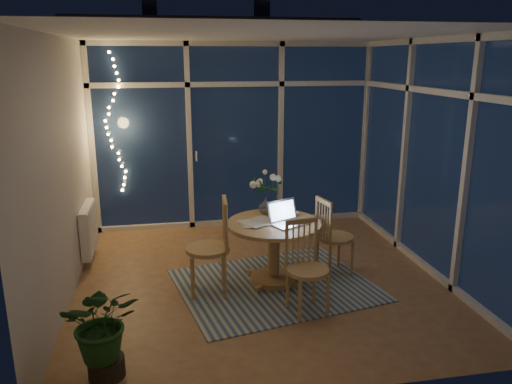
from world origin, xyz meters
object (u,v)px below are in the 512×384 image
(laptop, at_px, (289,213))
(chair_right, at_px, (335,235))
(potted_plant, at_px, (103,332))
(flower_vase, at_px, (266,204))
(chair_left, at_px, (208,247))
(chair_front, at_px, (308,268))
(dining_table, at_px, (274,252))

(laptop, bearing_deg, chair_right, -5.30)
(chair_right, distance_m, potted_plant, 2.80)
(chair_right, xyz_separation_m, laptop, (-0.59, -0.20, 0.36))
(chair_right, relative_size, potted_plant, 1.20)
(laptop, xyz_separation_m, flower_vase, (-0.16, 0.43, -0.03))
(laptop, bearing_deg, chair_left, 157.56)
(chair_front, height_order, potted_plant, chair_front)
(chair_front, bearing_deg, laptop, 83.73)
(chair_left, relative_size, chair_front, 1.12)
(chair_left, xyz_separation_m, chair_front, (0.90, -0.59, -0.06))
(dining_table, relative_size, chair_right, 1.11)
(potted_plant, bearing_deg, chair_front, 21.14)
(dining_table, relative_size, chair_front, 1.10)
(dining_table, relative_size, chair_left, 0.98)
(chair_right, bearing_deg, potted_plant, 110.91)
(chair_right, height_order, laptop, laptop)
(chair_front, bearing_deg, chair_right, 46.44)
(chair_left, height_order, laptop, chair_left)
(dining_table, xyz_separation_m, chair_right, (0.73, 0.10, 0.11))
(chair_right, bearing_deg, chair_front, 133.95)
(laptop, bearing_deg, flower_vase, 86.25)
(chair_left, xyz_separation_m, flower_vase, (0.70, 0.46, 0.28))
(laptop, relative_size, flower_vase, 1.70)
(chair_right, xyz_separation_m, potted_plant, (-2.36, -1.51, -0.07))
(chair_right, relative_size, flower_vase, 4.33)
(laptop, distance_m, flower_vase, 0.46)
(chair_front, distance_m, potted_plant, 1.93)
(chair_front, relative_size, flower_vase, 4.35)
(chair_left, bearing_deg, laptop, 95.66)
(dining_table, xyz_separation_m, flower_vase, (-0.02, 0.33, 0.45))
(chair_left, relative_size, laptop, 2.88)
(laptop, bearing_deg, chair_front, -111.25)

